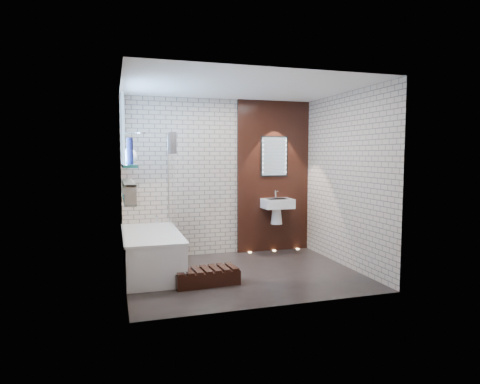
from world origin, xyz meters
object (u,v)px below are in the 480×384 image
object	(u,v)px
led_mirror	(274,156)
walnut_step	(206,277)
bathtub	(152,253)
washbasin	(277,207)
bath_screen	(171,181)

from	to	relation	value
led_mirror	walnut_step	xyz separation A→B (m)	(-1.55, -1.53, -1.56)
bathtub	led_mirror	xyz separation A→B (m)	(2.17, 0.78, 1.36)
bathtub	washbasin	size ratio (longest dim) A/B	3.00
bathtub	washbasin	bearing A→B (deg)	16.01
led_mirror	washbasin	bearing A→B (deg)	-90.00
bathtub	walnut_step	world-z (taller)	bathtub
bath_screen	walnut_step	size ratio (longest dim) A/B	1.68
bathtub	walnut_step	size ratio (longest dim) A/B	2.09
washbasin	bath_screen	bearing A→B (deg)	-174.22
led_mirror	walnut_step	bearing A→B (deg)	-135.33
bathtub	led_mirror	distance (m)	2.68
washbasin	led_mirror	distance (m)	0.88
washbasin	walnut_step	bearing A→B (deg)	-138.44
led_mirror	bath_screen	bearing A→B (deg)	-169.34
bath_screen	washbasin	xyz separation A→B (m)	(1.82, 0.18, -0.49)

